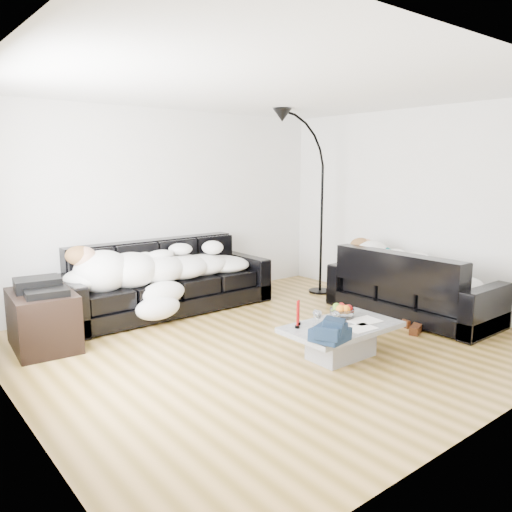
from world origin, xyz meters
TOP-DOWN VIEW (x-y plane):
  - ground at (0.00, 0.00)m, footprint 5.00×5.00m
  - wall_back at (0.00, 2.25)m, footprint 5.00×0.02m
  - wall_left at (-2.50, 0.00)m, footprint 0.02×4.50m
  - wall_right at (2.50, 0.00)m, footprint 0.02×4.50m
  - ceiling at (0.00, 0.00)m, footprint 5.00×5.00m
  - sofa_back at (-0.29, 1.77)m, footprint 2.73×0.94m
  - sofa_right at (1.99, -0.32)m, footprint 0.89×2.07m
  - sleeper_back at (-0.29, 1.72)m, footprint 2.31×0.80m
  - sleeper_right at (1.99, -0.32)m, footprint 0.75×1.77m
  - teal_cushion at (1.93, 0.32)m, footprint 0.42×0.38m
  - coffee_table at (0.26, -0.71)m, footprint 1.15×0.68m
  - fruit_bowl at (0.43, -0.56)m, footprint 0.28×0.28m
  - wine_glass_a at (0.05, -0.57)m, footprint 0.07×0.07m
  - wine_glass_b at (-0.02, -0.66)m, footprint 0.09×0.09m
  - wine_glass_c at (0.12, -0.76)m, footprint 0.09×0.09m
  - candle_left at (-0.15, -0.51)m, footprint 0.06×0.06m
  - candle_right at (-0.07, -0.45)m, footprint 0.06×0.06m
  - newspaper_a at (0.52, -0.77)m, footprint 0.33×0.27m
  - newspaper_b at (0.31, -0.90)m, footprint 0.30×0.23m
  - navy_jacket at (-0.18, -0.98)m, footprint 0.44×0.42m
  - shoes at (1.56, -0.68)m, footprint 0.51×0.40m
  - av_cabinet at (-1.93, 1.39)m, footprint 0.66×0.90m
  - stereo at (-1.93, 1.39)m, footprint 0.48×0.39m
  - floor_lamp at (1.96, 1.22)m, footprint 0.84×0.35m

SIDE VIEW (x-z plane):
  - ground at x=0.00m, z-range 0.00..0.00m
  - shoes at x=1.56m, z-range 0.00..0.10m
  - coffee_table at x=0.26m, z-range 0.00..0.33m
  - av_cabinet at x=-1.93m, z-range 0.00..0.59m
  - newspaper_a at x=0.52m, z-range 0.34..0.34m
  - newspaper_b at x=0.31m, z-range 0.34..0.34m
  - fruit_bowl at x=0.43m, z-range 0.33..0.49m
  - wine_glass_a at x=0.05m, z-range 0.33..0.49m
  - sofa_right at x=1.99m, z-range 0.00..0.84m
  - wine_glass_c at x=0.12m, z-range 0.33..0.51m
  - wine_glass_b at x=-0.02m, z-range 0.33..0.52m
  - sofa_back at x=-0.29m, z-range 0.00..0.89m
  - candle_right at x=-0.07m, z-range 0.33..0.58m
  - candle_left at x=-0.15m, z-range 0.33..0.60m
  - navy_jacket at x=-0.18m, z-range 0.41..0.59m
  - sleeper_right at x=1.99m, z-range 0.42..0.85m
  - sleeper_back at x=-0.29m, z-range 0.42..0.88m
  - stereo at x=-1.93m, z-range 0.59..0.72m
  - teal_cushion at x=1.93m, z-range 0.62..0.82m
  - floor_lamp at x=1.96m, z-range 0.00..2.28m
  - wall_back at x=0.00m, z-range 0.00..2.60m
  - wall_left at x=-2.50m, z-range 0.00..2.60m
  - wall_right at x=2.50m, z-range 0.00..2.60m
  - ceiling at x=0.00m, z-range 2.60..2.60m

